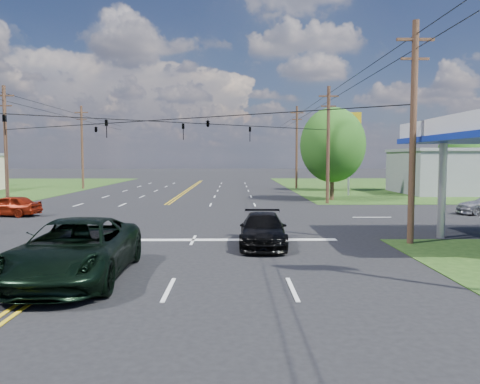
{
  "coord_description": "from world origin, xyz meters",
  "views": [
    {
      "loc": [
        5.34,
        -16.96,
        3.71
      ],
      "look_at": [
        5.65,
        6.0,
        2.05
      ],
      "focal_mm": 35.0,
      "sensor_mm": 36.0,
      "label": 1
    }
  ],
  "objects_px": {
    "tree_right_a": "(333,145)",
    "suv_black": "(263,230)",
    "pole_ne": "(328,143)",
    "tree_right_b": "(332,154)",
    "pole_right_far": "(297,146)",
    "tree_far_r": "(460,152)",
    "pole_left_far": "(82,146)",
    "pickup_dkgreen": "(75,250)",
    "pole_se": "(413,130)",
    "retail_ne": "(467,173)",
    "pole_nw": "(6,143)"
  },
  "relations": [
    {
      "from": "pole_left_far",
      "to": "retail_ne",
      "type": "bearing_deg",
      "value": -10.54
    },
    {
      "from": "pole_se",
      "to": "pole_nw",
      "type": "relative_size",
      "value": 1.0
    },
    {
      "from": "pole_left_far",
      "to": "suv_black",
      "type": "distance_m",
      "value": 42.46
    },
    {
      "from": "pole_nw",
      "to": "tree_far_r",
      "type": "distance_m",
      "value": 51.48
    },
    {
      "from": "tree_right_b",
      "to": "suv_black",
      "type": "xyz_separation_m",
      "value": [
        -9.93,
        -33.41,
        -3.53
      ]
    },
    {
      "from": "pole_ne",
      "to": "pole_left_far",
      "type": "relative_size",
      "value": 0.95
    },
    {
      "from": "tree_right_a",
      "to": "tree_far_r",
      "type": "xyz_separation_m",
      "value": [
        20.0,
        18.0,
        -0.33
      ]
    },
    {
      "from": "pole_right_far",
      "to": "tree_right_b",
      "type": "distance_m",
      "value": 5.4
    },
    {
      "from": "pole_left_far",
      "to": "pickup_dkgreen",
      "type": "bearing_deg",
      "value": -72.49
    },
    {
      "from": "tree_far_r",
      "to": "suv_black",
      "type": "height_order",
      "value": "tree_far_r"
    },
    {
      "from": "retail_ne",
      "to": "pickup_dkgreen",
      "type": "bearing_deg",
      "value": -130.29
    },
    {
      "from": "pole_left_far",
      "to": "tree_right_b",
      "type": "height_order",
      "value": "pole_left_far"
    },
    {
      "from": "pole_nw",
      "to": "tree_right_a",
      "type": "height_order",
      "value": "pole_nw"
    },
    {
      "from": "retail_ne",
      "to": "tree_far_r",
      "type": "bearing_deg",
      "value": 68.2
    },
    {
      "from": "pole_left_far",
      "to": "pole_ne",
      "type": "bearing_deg",
      "value": -36.16
    },
    {
      "from": "pole_ne",
      "to": "tree_right_a",
      "type": "bearing_deg",
      "value": 71.57
    },
    {
      "from": "pole_se",
      "to": "pole_right_far",
      "type": "xyz_separation_m",
      "value": [
        0.0,
        37.0,
        0.25
      ]
    },
    {
      "from": "pole_left_far",
      "to": "tree_right_a",
      "type": "bearing_deg",
      "value": -30.65
    },
    {
      "from": "pole_ne",
      "to": "pole_se",
      "type": "bearing_deg",
      "value": -90.0
    },
    {
      "from": "pole_se",
      "to": "tree_right_b",
      "type": "xyz_separation_m",
      "value": [
        3.5,
        33.0,
        -0.7
      ]
    },
    {
      "from": "pole_se",
      "to": "retail_ne",
      "type": "bearing_deg",
      "value": 59.62
    },
    {
      "from": "pole_se",
      "to": "pole_ne",
      "type": "height_order",
      "value": "same"
    },
    {
      "from": "pole_left_far",
      "to": "pole_right_far",
      "type": "height_order",
      "value": "same"
    },
    {
      "from": "pickup_dkgreen",
      "to": "retail_ne",
      "type": "bearing_deg",
      "value": 48.28
    },
    {
      "from": "pole_right_far",
      "to": "tree_far_r",
      "type": "xyz_separation_m",
      "value": [
        21.0,
        2.0,
        -0.62
      ]
    },
    {
      "from": "pole_se",
      "to": "tree_far_r",
      "type": "xyz_separation_m",
      "value": [
        21.0,
        39.0,
        -0.37
      ]
    },
    {
      "from": "retail_ne",
      "to": "suv_black",
      "type": "distance_m",
      "value": 37.63
    },
    {
      "from": "pole_right_far",
      "to": "tree_right_a",
      "type": "height_order",
      "value": "pole_right_far"
    },
    {
      "from": "tree_right_b",
      "to": "pole_nw",
      "type": "bearing_deg",
      "value": -153.05
    },
    {
      "from": "pole_left_far",
      "to": "pickup_dkgreen",
      "type": "xyz_separation_m",
      "value": [
        13.5,
        -42.8,
        -4.25
      ]
    },
    {
      "from": "tree_right_b",
      "to": "pickup_dkgreen",
      "type": "height_order",
      "value": "tree_right_b"
    },
    {
      "from": "pole_nw",
      "to": "pole_se",
      "type": "bearing_deg",
      "value": -34.7
    },
    {
      "from": "pole_ne",
      "to": "suv_black",
      "type": "height_order",
      "value": "pole_ne"
    },
    {
      "from": "pole_nw",
      "to": "tree_far_r",
      "type": "xyz_separation_m",
      "value": [
        47.0,
        21.0,
        -0.37
      ]
    },
    {
      "from": "pole_left_far",
      "to": "suv_black",
      "type": "xyz_separation_m",
      "value": [
        19.57,
        -37.41,
        -4.48
      ]
    },
    {
      "from": "pole_se",
      "to": "suv_black",
      "type": "distance_m",
      "value": 7.7
    },
    {
      "from": "tree_right_a",
      "to": "suv_black",
      "type": "height_order",
      "value": "tree_right_a"
    },
    {
      "from": "pole_nw",
      "to": "suv_black",
      "type": "xyz_separation_m",
      "value": [
        19.57,
        -18.41,
        -4.23
      ]
    },
    {
      "from": "retail_ne",
      "to": "pole_se",
      "type": "relative_size",
      "value": 1.47
    },
    {
      "from": "pole_left_far",
      "to": "tree_far_r",
      "type": "bearing_deg",
      "value": 2.44
    },
    {
      "from": "pole_left_far",
      "to": "tree_far_r",
      "type": "relative_size",
      "value": 1.31
    },
    {
      "from": "tree_far_r",
      "to": "pickup_dkgreen",
      "type": "xyz_separation_m",
      "value": [
        -33.5,
        -44.8,
        -3.62
      ]
    },
    {
      "from": "tree_far_r",
      "to": "pickup_dkgreen",
      "type": "height_order",
      "value": "tree_far_r"
    },
    {
      "from": "pole_ne",
      "to": "tree_right_b",
      "type": "distance_m",
      "value": 15.42
    },
    {
      "from": "pole_se",
      "to": "suv_black",
      "type": "bearing_deg",
      "value": -176.34
    },
    {
      "from": "tree_far_r",
      "to": "suv_black",
      "type": "xyz_separation_m",
      "value": [
        -27.43,
        -39.41,
        -3.85
      ]
    },
    {
      "from": "pickup_dkgreen",
      "to": "suv_black",
      "type": "distance_m",
      "value": 8.13
    },
    {
      "from": "tree_right_a",
      "to": "tree_right_b",
      "type": "xyz_separation_m",
      "value": [
        2.5,
        12.0,
        -0.65
      ]
    },
    {
      "from": "pole_nw",
      "to": "pickup_dkgreen",
      "type": "height_order",
      "value": "pole_nw"
    },
    {
      "from": "pole_right_far",
      "to": "tree_far_r",
      "type": "distance_m",
      "value": 21.1
    }
  ]
}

